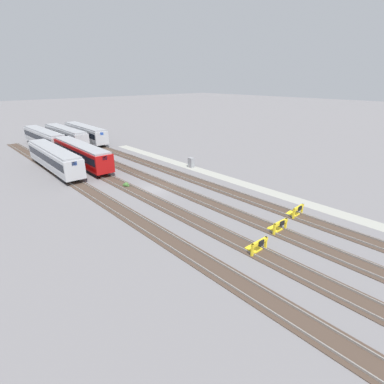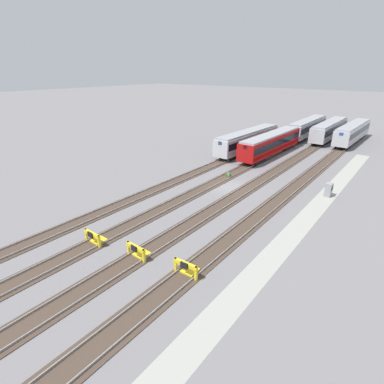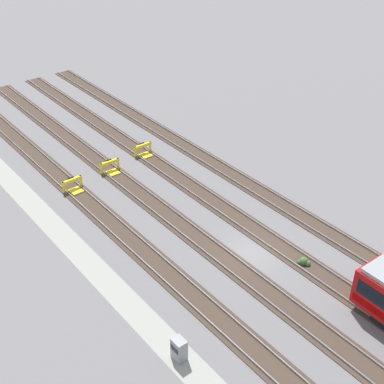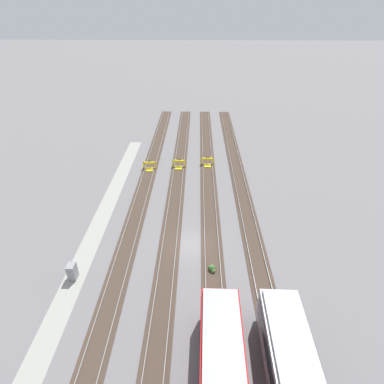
# 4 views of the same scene
# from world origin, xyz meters

# --- Properties ---
(ground_plane) EXTENTS (400.00, 400.00, 0.00)m
(ground_plane) POSITION_xyz_m (0.00, 0.00, 0.00)
(ground_plane) COLOR slate
(service_walkway) EXTENTS (54.00, 2.00, 0.01)m
(service_walkway) POSITION_xyz_m (0.00, -10.59, 0.00)
(service_walkway) COLOR #9E9E93
(service_walkway) RESTS_ON ground
(rail_track_nearest) EXTENTS (90.00, 2.24, 0.21)m
(rail_track_nearest) POSITION_xyz_m (0.00, -6.62, 0.04)
(rail_track_nearest) COLOR #47382D
(rail_track_nearest) RESTS_ON ground
(rail_track_near_inner) EXTENTS (90.00, 2.24, 0.21)m
(rail_track_near_inner) POSITION_xyz_m (0.00, -2.21, 0.04)
(rail_track_near_inner) COLOR #47382D
(rail_track_near_inner) RESTS_ON ground
(rail_track_middle) EXTENTS (90.00, 2.24, 0.21)m
(rail_track_middle) POSITION_xyz_m (0.00, 2.21, 0.04)
(rail_track_middle) COLOR #47382D
(rail_track_middle) RESTS_ON ground
(rail_track_far_inner) EXTENTS (90.00, 2.24, 0.21)m
(rail_track_far_inner) POSITION_xyz_m (0.00, 6.62, 0.04)
(rail_track_far_inner) COLOR #47382D
(rail_track_far_inner) RESTS_ON ground
(subway_car_front_row_leftmost) EXTENTS (18.06, 3.23, 3.70)m
(subway_car_front_row_leftmost) POSITION_xyz_m (36.44, -6.63, 2.04)
(subway_car_front_row_leftmost) COLOR #B7BABF
(subway_car_front_row_leftmost) RESTS_ON ground
(subway_car_front_row_left_inner) EXTENTS (18.06, 3.27, 3.70)m
(subway_car_front_row_left_inner) POSITION_xyz_m (17.40, 6.56, 2.04)
(subway_car_front_row_left_inner) COLOR #B7BABF
(subway_car_front_row_left_inner) RESTS_ON ground
(subway_car_front_row_centre) EXTENTS (18.00, 2.87, 3.70)m
(subway_car_front_row_centre) POSITION_xyz_m (36.40, -2.25, 2.04)
(subway_car_front_row_centre) COLOR #B7BABF
(subway_car_front_row_centre) RESTS_ON ground
(subway_car_front_row_right_inner) EXTENTS (18.03, 3.05, 3.70)m
(subway_car_front_row_right_inner) POSITION_xyz_m (36.35, 2.24, 2.04)
(subway_car_front_row_right_inner) COLOR #B7BABF
(subway_car_front_row_right_inner) RESTS_ON ground
(subway_car_front_row_rightmost) EXTENTS (18.06, 3.22, 3.70)m
(subway_car_front_row_rightmost) POSITION_xyz_m (17.40, 2.22, 2.04)
(subway_car_front_row_rightmost) COLOR #A80F0F
(subway_car_front_row_rightmost) RESTS_ON ground
(bumper_stop_nearest_track) EXTENTS (1.38, 2.01, 1.22)m
(bumper_stop_nearest_track) POSITION_xyz_m (-16.63, -6.61, 0.51)
(bumper_stop_nearest_track) COLOR yellow
(bumper_stop_nearest_track) RESTS_ON ground
(bumper_stop_near_inner_track) EXTENTS (1.37, 2.01, 1.22)m
(bumper_stop_near_inner_track) POSITION_xyz_m (-17.32, -2.22, 0.51)
(bumper_stop_near_inner_track) COLOR yellow
(bumper_stop_near_inner_track) RESTS_ON ground
(bumper_stop_middle_track) EXTENTS (1.35, 2.00, 1.22)m
(bumper_stop_middle_track) POSITION_xyz_m (-18.15, 2.20, 0.51)
(bumper_stop_middle_track) COLOR yellow
(bumper_stop_middle_track) RESTS_ON ground
(electrical_cabinet) EXTENTS (0.90, 0.73, 1.60)m
(electrical_cabinet) POSITION_xyz_m (4.59, -10.67, 0.80)
(electrical_cabinet) COLOR gray
(electrical_cabinet) RESTS_ON ground
(weed_clump) EXTENTS (0.92, 0.70, 0.64)m
(weed_clump) POSITION_xyz_m (3.46, 2.10, 0.24)
(weed_clump) COLOR #427033
(weed_clump) RESTS_ON ground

